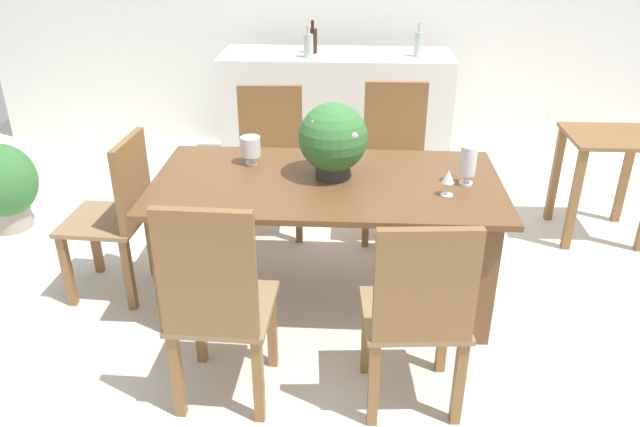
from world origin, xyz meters
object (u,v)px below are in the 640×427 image
(flower_centerpiece, at_px, (333,139))
(crystal_vase_center_near, at_px, (468,162))
(wine_bottle_amber, at_px, (418,44))
(potted_plant_floor, at_px, (2,185))
(side_table, at_px, (606,163))
(chair_near_right, at_px, (419,311))
(chair_far_right, at_px, (394,152))
(dining_table, at_px, (327,201))
(crystal_vase_left, at_px, (251,147))
(chair_near_left, at_px, (216,301))
(wine_glass, at_px, (448,178))
(wine_bottle_green, at_px, (313,40))
(chair_far_left, at_px, (270,151))
(wine_bottle_dark, at_px, (308,45))
(kitchen_counter, at_px, (336,113))
(chair_head_end, at_px, (119,210))

(flower_centerpiece, xyz_separation_m, crystal_vase_center_near, (0.70, -0.07, -0.09))
(wine_bottle_amber, height_order, potted_plant_floor, wine_bottle_amber)
(side_table, bearing_deg, chair_near_right, -128.14)
(chair_far_right, relative_size, side_table, 1.40)
(dining_table, distance_m, crystal_vase_left, 0.53)
(chair_near_left, xyz_separation_m, crystal_vase_center_near, (1.15, 0.90, 0.29))
(dining_table, height_order, wine_glass, wine_glass)
(crystal_vase_left, height_order, wine_bottle_green, wine_bottle_green)
(chair_far_left, bearing_deg, crystal_vase_center_near, -41.32)
(chair_far_left, bearing_deg, wine_glass, -48.51)
(wine_bottle_green, xyz_separation_m, side_table, (2.01, -1.11, -0.55))
(chair_far_right, height_order, crystal_vase_center_near, chair_far_right)
(chair_far_left, xyz_separation_m, flower_centerpiece, (0.45, -0.84, 0.40))
(flower_centerpiece, distance_m, potted_plant_floor, 2.47)
(dining_table, distance_m, chair_far_left, 0.99)
(chair_near_right, distance_m, wine_bottle_dark, 2.82)
(wine_bottle_green, bearing_deg, flower_centerpiece, -82.96)
(chair_near_left, height_order, wine_bottle_green, wine_bottle_green)
(crystal_vase_center_near, relative_size, side_table, 0.29)
(chair_far_left, distance_m, wine_bottle_dark, 1.06)
(chair_near_right, bearing_deg, kitchen_counter, -85.68)
(chair_far_right, distance_m, side_table, 1.39)
(chair_head_end, bearing_deg, potted_plant_floor, -120.68)
(chair_head_end, relative_size, crystal_vase_center_near, 4.46)
(kitchen_counter, bearing_deg, wine_bottle_green, 176.34)
(chair_near_right, distance_m, crystal_vase_left, 1.43)
(chair_near_right, relative_size, potted_plant_floor, 1.60)
(kitchen_counter, relative_size, wine_bottle_amber, 7.16)
(crystal_vase_center_near, relative_size, wine_bottle_amber, 0.83)
(chair_far_left, relative_size, wine_glass, 7.12)
(chair_far_right, relative_size, wine_bottle_green, 4.00)
(chair_far_right, bearing_deg, wine_bottle_green, 119.33)
(crystal_vase_left, bearing_deg, side_table, 16.11)
(wine_bottle_green, bearing_deg, crystal_vase_center_near, -64.61)
(chair_head_end, relative_size, wine_bottle_amber, 3.69)
(wine_bottle_amber, height_order, side_table, wine_bottle_amber)
(dining_table, relative_size, wine_bottle_amber, 7.22)
(dining_table, xyz_separation_m, chair_far_right, (0.42, 0.91, -0.06))
(flower_centerpiece, bearing_deg, kitchen_counter, 91.32)
(wine_bottle_amber, relative_size, side_table, 0.36)
(chair_head_end, relative_size, chair_far_right, 0.94)
(chair_far_left, height_order, wine_bottle_green, wine_bottle_green)
(wine_glass, relative_size, wine_bottle_amber, 0.53)
(chair_head_end, relative_size, kitchen_counter, 0.52)
(wine_glass, xyz_separation_m, kitchen_counter, (-0.63, 2.11, -0.34))
(chair_far_right, bearing_deg, chair_head_end, -151.01)
(crystal_vase_center_near, xyz_separation_m, side_table, (1.07, 0.87, -0.33))
(wine_glass, height_order, potted_plant_floor, wine_glass)
(chair_head_end, xyz_separation_m, wine_bottle_dark, (0.93, 1.80, 0.55))
(dining_table, distance_m, wine_bottle_green, 2.03)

